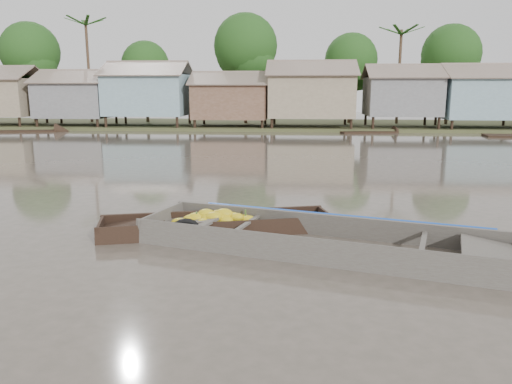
{
  "coord_description": "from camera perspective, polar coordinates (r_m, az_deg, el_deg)",
  "views": [
    {
      "loc": [
        1.31,
        -10.57,
        3.27
      ],
      "look_at": [
        0.39,
        1.19,
        0.8
      ],
      "focal_mm": 35.0,
      "sensor_mm": 36.0,
      "label": 1
    }
  ],
  "objects": [
    {
      "name": "distant_boats",
      "position": [
        34.7,
        20.46,
        5.6
      ],
      "size": [
        49.75,
        15.71,
        0.35
      ],
      "color": "black",
      "rests_on": "ground"
    },
    {
      "name": "viewer_boat",
      "position": [
        10.43,
        8.22,
        -6.17
      ],
      "size": [
        8.2,
        4.27,
        0.64
      ],
      "rotation": [
        0.0,
        0.0,
        -0.29
      ],
      "color": "#443E39",
      "rests_on": "ground"
    },
    {
      "name": "ground",
      "position": [
        11.14,
        -2.5,
        -5.25
      ],
      "size": [
        120.0,
        120.0,
        0.0
      ],
      "primitive_type": "plane",
      "color": "#484337",
      "rests_on": "ground"
    },
    {
      "name": "riverbank",
      "position": [
        42.47,
        6.94,
        11.48
      ],
      "size": [
        120.0,
        12.47,
        10.22
      ],
      "color": "#384723",
      "rests_on": "ground"
    },
    {
      "name": "banana_boat",
      "position": [
        11.62,
        -4.82,
        -3.83
      ],
      "size": [
        5.49,
        2.6,
        0.77
      ],
      "rotation": [
        0.0,
        0.0,
        0.26
      ],
      "color": "black",
      "rests_on": "ground"
    }
  ]
}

